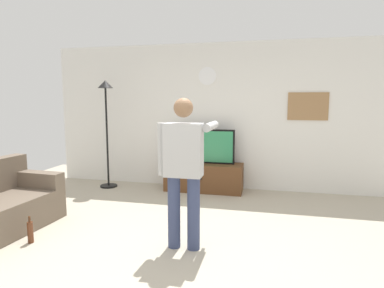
{
  "coord_description": "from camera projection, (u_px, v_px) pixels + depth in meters",
  "views": [
    {
      "loc": [
        0.99,
        -3.18,
        1.65
      ],
      "look_at": [
        -0.05,
        1.2,
        1.05
      ],
      "focal_mm": 30.72,
      "sensor_mm": 36.0,
      "label": 1
    }
  ],
  "objects": [
    {
      "name": "back_wall",
      "position": [
        216.0,
        116.0,
        6.18
      ],
      "size": [
        6.4,
        0.1,
        2.7
      ],
      "primitive_type": "cube",
      "color": "silver",
      "rests_on": "ground_plane"
    },
    {
      "name": "television",
      "position": [
        204.0,
        146.0,
        5.99
      ],
      "size": [
        1.1,
        0.07,
        0.62
      ],
      "color": "black",
      "rests_on": "tv_stand"
    },
    {
      "name": "ground_plane",
      "position": [
        170.0,
        256.0,
        3.51
      ],
      "size": [
        8.4,
        8.4,
        0.0
      ],
      "primitive_type": "plane",
      "color": "#B2A893"
    },
    {
      "name": "tv_stand",
      "position": [
        204.0,
        177.0,
        6.02
      ],
      "size": [
        1.41,
        0.52,
        0.51
      ],
      "color": "brown",
      "rests_on": "ground_plane"
    },
    {
      "name": "framed_picture",
      "position": [
        308.0,
        106.0,
        5.73
      ],
      "size": [
        0.68,
        0.04,
        0.48
      ],
      "primitive_type": "cube",
      "color": "#997047"
    },
    {
      "name": "person_standing_nearer_lamp",
      "position": [
        184.0,
        165.0,
        3.59
      ],
      "size": [
        0.59,
        0.78,
        1.68
      ],
      "color": "#384266",
      "rests_on": "ground_plane"
    },
    {
      "name": "beverage_bottle",
      "position": [
        30.0,
        232.0,
        3.82
      ],
      "size": [
        0.07,
        0.07,
        0.32
      ],
      "color": "#592D19",
      "rests_on": "ground_plane"
    },
    {
      "name": "floor_lamp",
      "position": [
        106.0,
        112.0,
        6.14
      ],
      "size": [
        0.32,
        0.32,
        2.02
      ],
      "color": "black",
      "rests_on": "ground_plane"
    },
    {
      "name": "wall_clock",
      "position": [
        207.0,
        76.0,
        6.06
      ],
      "size": [
        0.33,
        0.03,
        0.33
      ],
      "primitive_type": "cylinder",
      "rotation": [
        1.57,
        0.0,
        0.0
      ],
      "color": "white"
    }
  ]
}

